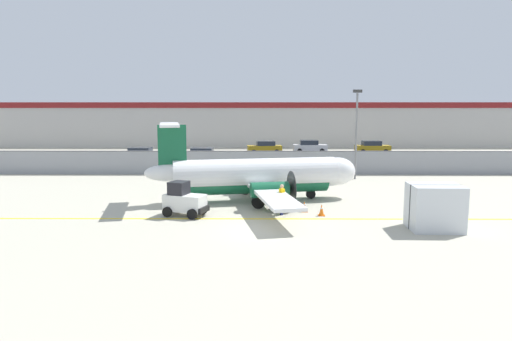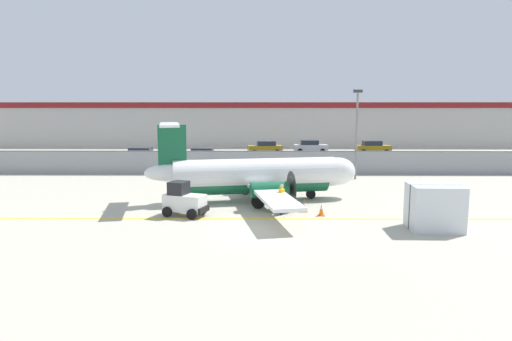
{
  "view_description": "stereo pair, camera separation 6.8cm",
  "coord_description": "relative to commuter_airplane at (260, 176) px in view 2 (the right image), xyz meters",
  "views": [
    {
      "loc": [
        -0.62,
        -21.67,
        5.95
      ],
      "look_at": [
        -0.8,
        7.7,
        1.8
      ],
      "focal_mm": 32.0,
      "sensor_mm": 36.0,
      "label": 1
    },
    {
      "loc": [
        -0.55,
        -21.67,
        5.95
      ],
      "look_at": [
        -0.8,
        7.7,
        1.8
      ],
      "focal_mm": 32.0,
      "sensor_mm": 36.0,
      "label": 2
    }
  ],
  "objects": [
    {
      "name": "background_building",
      "position": [
        0.57,
        41.24,
        1.66
      ],
      "size": [
        91.0,
        8.1,
        6.5
      ],
      "color": "beige",
      "rests_on": "ground"
    },
    {
      "name": "parked_car_3",
      "position": [
        6.41,
        29.08,
        -0.71
      ],
      "size": [
        4.2,
        2.01,
        1.58
      ],
      "rotation": [
        0.0,
        0.0,
        0.0
      ],
      "color": "silver",
      "rests_on": "parking_lot_strip"
    },
    {
      "name": "parked_car_4",
      "position": [
        14.07,
        28.14,
        -0.71
      ],
      "size": [
        4.24,
        2.08,
        1.58
      ],
      "rotation": [
        0.0,
        0.0,
        0.02
      ],
      "color": "#B28C19",
      "rests_on": "parking_lot_strip"
    },
    {
      "name": "perimeter_fence",
      "position": [
        0.57,
        11.25,
        -0.49
      ],
      "size": [
        98.0,
        0.1,
        2.1
      ],
      "color": "gray",
      "rests_on": "ground"
    },
    {
      "name": "baggage_tug",
      "position": [
        -4.14,
        -4.04,
        -0.75
      ],
      "size": [
        2.56,
        1.99,
        1.88
      ],
      "rotation": [
        0.0,
        0.0,
        -0.34
      ],
      "color": "silver",
      "rests_on": "ground"
    },
    {
      "name": "ground_plane",
      "position": [
        0.57,
        -4.75,
        -1.6
      ],
      "size": [
        140.0,
        140.0,
        0.01
      ],
      "color": "#B2AD99"
    },
    {
      "name": "ground_crew_worker",
      "position": [
        1.22,
        -3.77,
        -0.65
      ],
      "size": [
        0.39,
        0.55,
        1.7
      ],
      "rotation": [
        0.0,
        0.0,
        6.14
      ],
      "color": "#191E4C",
      "rests_on": "ground"
    },
    {
      "name": "parked_car_1",
      "position": [
        -6.0,
        18.32,
        -0.71
      ],
      "size": [
        4.26,
        2.13,
        1.58
      ],
      "rotation": [
        0.0,
        0.0,
        3.1
      ],
      "color": "slate",
      "rests_on": "parking_lot_strip"
    },
    {
      "name": "traffic_cone_near_right",
      "position": [
        3.4,
        -3.99,
        -1.29
      ],
      "size": [
        0.36,
        0.36,
        0.64
      ],
      "color": "orange",
      "rests_on": "ground"
    },
    {
      "name": "parked_car_0",
      "position": [
        -12.5,
        18.75,
        -0.71
      ],
      "size": [
        4.29,
        2.18,
        1.58
      ],
      "rotation": [
        0.0,
        0.0,
        3.09
      ],
      "color": "gray",
      "rests_on": "parking_lot_strip"
    },
    {
      "name": "parking_lot_strip",
      "position": [
        0.57,
        22.75,
        -1.54
      ],
      "size": [
        98.0,
        17.0,
        0.12
      ],
      "color": "#38383A",
      "rests_on": "ground"
    },
    {
      "name": "traffic_cone_far_left",
      "position": [
        0.94,
        0.7,
        -1.29
      ],
      "size": [
        0.36,
        0.36,
        0.64
      ],
      "color": "orange",
      "rests_on": "ground"
    },
    {
      "name": "traffic_cone_near_left",
      "position": [
        2.55,
        -3.06,
        -1.29
      ],
      "size": [
        0.36,
        0.36,
        0.64
      ],
      "color": "orange",
      "rests_on": "ground"
    },
    {
      "name": "commuter_airplane",
      "position": [
        0.0,
        0.0,
        0.0
      ],
      "size": [
        13.47,
        16.0,
        4.92
      ],
      "rotation": [
        0.0,
        0.0,
        0.2
      ],
      "color": "white",
      "rests_on": "ground"
    },
    {
      "name": "parked_car_2",
      "position": [
        0.68,
        27.73,
        -0.71
      ],
      "size": [
        4.37,
        2.39,
        1.58
      ],
      "rotation": [
        0.0,
        0.0,
        3.26
      ],
      "color": "#B28C19",
      "rests_on": "parking_lot_strip"
    },
    {
      "name": "apron_light_pole",
      "position": [
        7.88,
        8.72,
        2.7
      ],
      "size": [
        0.7,
        0.3,
        7.27
      ],
      "color": "slate",
      "rests_on": "ground"
    },
    {
      "name": "cargo_container",
      "position": [
        8.49,
        -6.75,
        -0.5
      ],
      "size": [
        2.45,
        2.07,
        2.2
      ],
      "rotation": [
        0.0,
        0.0,
        -0.03
      ],
      "color": "silver",
      "rests_on": "ground"
    }
  ]
}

